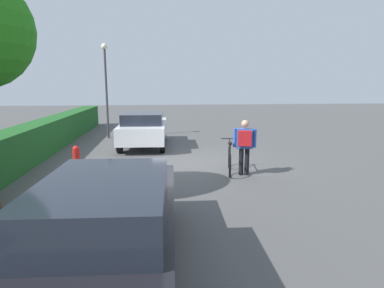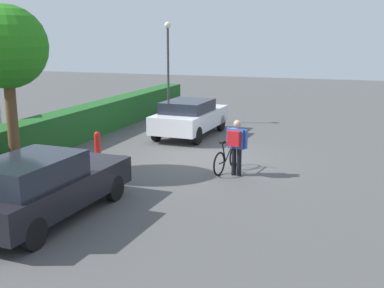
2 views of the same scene
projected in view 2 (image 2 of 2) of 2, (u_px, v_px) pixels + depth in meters
name	position (u px, v px, depth m)	size (l,w,h in m)	color
ground_plane	(207.00, 158.00, 15.16)	(60.00, 60.00, 0.00)	#4C4C4C
hedge_row	(62.00, 129.00, 16.73)	(21.25, 0.90, 1.19)	#1D5621
parked_car_near	(44.00, 186.00, 9.95)	(4.26, 1.80, 1.44)	black
parked_car_far	(190.00, 117.00, 18.35)	(4.09, 1.94, 1.40)	silver
bicycle	(227.00, 158.00, 13.63)	(1.65, 0.53, 0.95)	black
person_rider	(236.00, 143.00, 13.08)	(0.43, 0.62, 1.56)	black
street_lamp	(168.00, 59.00, 20.56)	(0.28, 0.28, 4.37)	#38383D
tree_kerbside	(6.00, 49.00, 12.54)	(2.20, 2.20, 4.61)	brown
fire_hydrant	(97.00, 144.00, 15.32)	(0.20, 0.20, 0.81)	red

